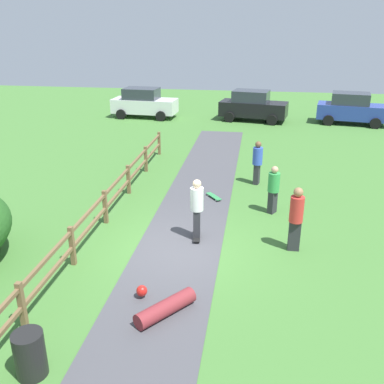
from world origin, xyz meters
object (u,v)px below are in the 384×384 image
(bystander_red, at_px, (296,216))
(parked_car_black, at_px, (253,106))
(skater_riding, at_px, (197,206))
(bystander_green, at_px, (273,188))
(trash_bin, at_px, (30,354))
(parked_car_blue, at_px, (352,109))
(bystander_blue, at_px, (257,161))
(skater_fallen, at_px, (164,306))
(parked_car_white, at_px, (144,103))
(skateboard_loose, at_px, (214,196))

(bystander_red, bearing_deg, parked_car_black, 95.26)
(skater_riding, xyz_separation_m, bystander_green, (2.24, 2.23, -0.15))
(trash_bin, relative_size, parked_car_blue, 0.20)
(bystander_blue, bearing_deg, bystander_green, -78.31)
(trash_bin, xyz_separation_m, skater_fallen, (2.00, 2.07, -0.25))
(skater_riding, relative_size, parked_car_black, 0.42)
(skater_fallen, relative_size, parked_car_black, 0.32)
(bystander_red, xyz_separation_m, parked_car_white, (-8.70, 16.88, -0.09))
(bystander_green, relative_size, parked_car_black, 0.37)
(trash_bin, relative_size, skater_riding, 0.49)
(skater_riding, bearing_deg, parked_car_black, 85.75)
(bystander_blue, height_order, parked_car_white, parked_car_white)
(parked_car_black, bearing_deg, skateboard_loose, -94.50)
(skater_fallen, bearing_deg, skater_riding, 86.62)
(skateboard_loose, relative_size, parked_car_white, 0.18)
(skater_fallen, height_order, bystander_green, bystander_green)
(bystander_blue, bearing_deg, trash_bin, -110.05)
(parked_car_white, bearing_deg, skateboard_loose, -65.67)
(skateboard_loose, height_order, parked_car_black, parked_car_black)
(skateboard_loose, distance_m, bystander_green, 2.40)
(skateboard_loose, height_order, parked_car_blue, parked_car_blue)
(skater_fallen, bearing_deg, bystander_blue, 77.59)
(parked_car_white, xyz_separation_m, parked_car_blue, (13.23, 0.01, 0.00))
(bystander_red, relative_size, parked_car_blue, 0.42)
(trash_bin, relative_size, parked_car_black, 0.20)
(skater_fallen, xyz_separation_m, parked_car_white, (-5.70, 20.26, 0.76))
(trash_bin, distance_m, skateboard_loose, 9.20)
(bystander_blue, distance_m, parked_car_blue, 12.97)
(trash_bin, distance_m, bystander_green, 9.12)
(trash_bin, distance_m, skater_riding, 6.15)
(bystander_red, relative_size, parked_car_black, 0.42)
(skateboard_loose, height_order, bystander_red, bystander_red)
(skater_fallen, bearing_deg, bystander_red, 48.43)
(trash_bin, height_order, parked_car_black, parked_car_black)
(skater_fallen, height_order, skateboard_loose, skater_fallen)
(bystander_green, height_order, parked_car_blue, parked_car_blue)
(skater_riding, xyz_separation_m, skateboard_loose, (0.17, 3.16, -0.96))
(bystander_red, bearing_deg, parked_car_blue, 74.97)
(bystander_green, bearing_deg, skater_riding, -135.06)
(skater_riding, distance_m, parked_car_black, 16.68)
(parked_car_white, bearing_deg, parked_car_blue, 0.02)
(skater_riding, xyz_separation_m, parked_car_black, (1.23, 16.63, -0.09))
(skater_fallen, xyz_separation_m, bystander_blue, (1.89, 8.59, 0.75))
(skateboard_loose, bearing_deg, parked_car_blue, 62.05)
(trash_bin, bearing_deg, parked_car_blue, 66.88)
(parked_car_blue, bearing_deg, bystander_red, -105.03)
(skater_riding, distance_m, bystander_green, 3.17)
(skater_riding, bearing_deg, parked_car_white, 109.58)
(bystander_green, height_order, parked_car_white, parked_car_white)
(skater_riding, distance_m, bystander_red, 2.80)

